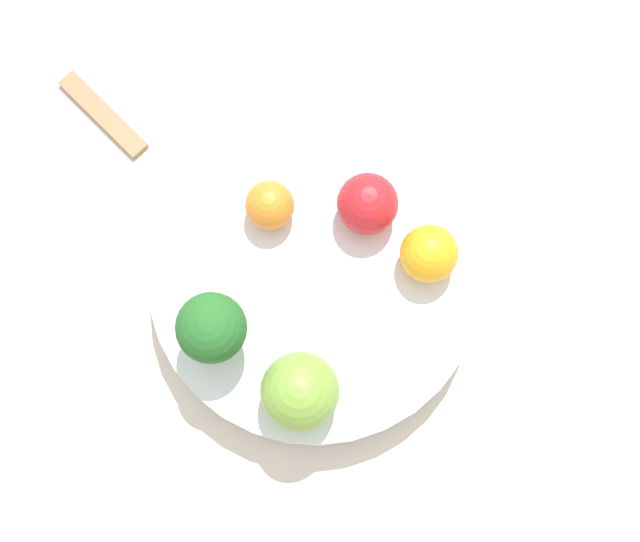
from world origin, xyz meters
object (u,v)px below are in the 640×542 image
object	(u,v)px
apple_green	(305,391)
orange_back	(434,253)
broccoli	(217,328)
spoon	(108,114)
orange_front	(275,205)
apple_red	(373,204)
bowl	(320,280)

from	to	relation	value
apple_green	orange_back	world-z (taller)	apple_green
broccoli	spoon	world-z (taller)	broccoli
apple_green	orange_front	size ratio (longest dim) A/B	1.50
broccoli	apple_red	world-z (taller)	broccoli
bowl	spoon	distance (m)	0.22
apple_green	spoon	distance (m)	0.28
bowl	spoon	size ratio (longest dim) A/B	3.21
orange_front	spoon	xyz separation A→B (m)	(-0.13, 0.10, -0.05)
bowl	apple_red	distance (m)	0.07
orange_back	broccoli	bearing A→B (deg)	-161.03
apple_red	spoon	distance (m)	0.23
orange_front	orange_back	world-z (taller)	orange_back
apple_green	spoon	bearing A→B (deg)	123.88
orange_front	spoon	size ratio (longest dim) A/B	0.47
apple_red	apple_green	size ratio (longest dim) A/B	0.82
apple_red	broccoli	bearing A→B (deg)	-140.71
broccoli	spoon	distance (m)	0.22
apple_red	orange_front	bearing A→B (deg)	178.45
broccoli	apple_green	xyz separation A→B (m)	(0.06, -0.04, -0.01)
orange_front	bowl	bearing A→B (deg)	-56.58
bowl	apple_green	bearing A→B (deg)	-98.13
bowl	apple_red	size ratio (longest dim) A/B	5.47
bowl	apple_red	xyz separation A→B (m)	(0.04, 0.05, 0.04)
apple_red	spoon	bearing A→B (deg)	154.57
orange_back	apple_red	bearing A→B (deg)	138.38
broccoli	spoon	size ratio (longest dim) A/B	0.85
bowl	orange_front	world-z (taller)	orange_front
broccoli	orange_back	xyz separation A→B (m)	(0.15, 0.05, -0.02)
broccoli	spoon	xyz separation A→B (m)	(-0.10, 0.19, -0.07)
orange_back	apple_green	bearing A→B (deg)	-134.51
orange_front	apple_green	bearing A→B (deg)	-81.93
apple_red	apple_green	distance (m)	0.14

